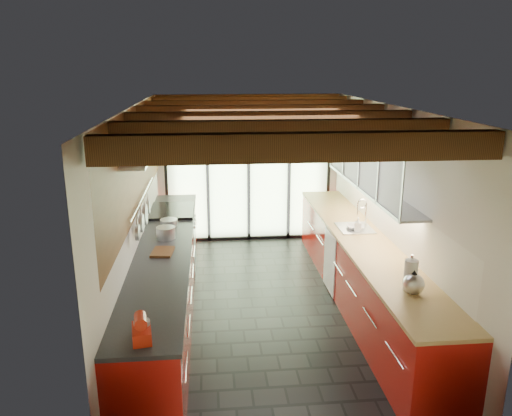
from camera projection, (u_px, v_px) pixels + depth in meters
name	position (u px, v px, depth m)	size (l,w,h in m)	color
ground	(265.00, 307.00, 6.58)	(5.50, 5.50, 0.00)	black
room_shell	(266.00, 185.00, 6.13)	(5.50, 5.50, 5.50)	silver
ceiling_beams	(263.00, 116.00, 6.27)	(3.14, 5.06, 4.90)	#593316
glass_door	(249.00, 149.00, 8.70)	(2.95, 0.10, 2.90)	#C6EAAD
left_counter	(166.00, 279.00, 6.34)	(0.68, 5.00, 0.92)	#A5140D
range_stove	(173.00, 240.00, 7.73)	(0.66, 0.90, 0.97)	silver
right_counter	(361.00, 271.00, 6.57)	(0.68, 5.00, 0.92)	#A5140D
sink_assembly	(356.00, 226.00, 6.82)	(0.45, 0.52, 0.43)	silver
upper_cabinets_right	(373.00, 163.00, 6.49)	(0.34, 3.00, 3.00)	silver
left_wall_fixtures	(145.00, 167.00, 6.07)	(0.28, 2.60, 0.96)	silver
stand_mixer	(142.00, 329.00, 4.04)	(0.19, 0.28, 0.24)	red
pot_large	(166.00, 233.00, 6.42)	(0.24, 0.24, 0.15)	silver
pot_small	(169.00, 222.00, 6.94)	(0.24, 0.24, 0.09)	silver
cutting_board	(163.00, 252.00, 5.93)	(0.24, 0.34, 0.03)	brown
kettle	(414.00, 283.00, 4.87)	(0.25, 0.28, 0.25)	silver
paper_towel	(411.00, 275.00, 4.93)	(0.18, 0.18, 0.37)	white
soap_bottle	(358.00, 225.00, 6.66)	(0.09, 0.09, 0.20)	silver
bowl	(355.00, 227.00, 6.78)	(0.24, 0.24, 0.06)	silver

